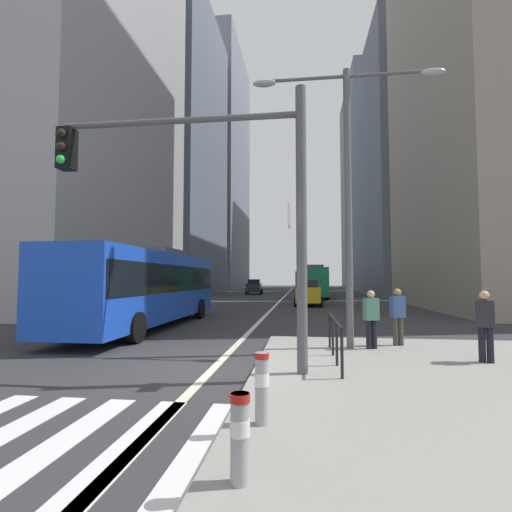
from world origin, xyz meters
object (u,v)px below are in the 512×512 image
object	(u,v)px
bollard_front	(240,433)
car_receding_near	(309,293)
pedestrian_walking	(485,323)
city_bus_red_distant	(305,280)
pedestrian_far	(371,316)
street_lamp_post	(348,166)
city_bus_blue_oncoming	(149,284)
sedan_white_oncoming	(80,305)
city_bus_red_receding	(314,281)
bollard_left	(262,384)
pedestrian_waiting	(398,314)
traffic_signal_gantry	(215,185)
car_oncoming_mid	(254,287)

from	to	relation	value
bollard_front	car_receding_near	bearing A→B (deg)	87.58
pedestrian_walking	city_bus_red_distant	bearing A→B (deg)	94.37
bollard_front	pedestrian_far	world-z (taller)	pedestrian_far
street_lamp_post	pedestrian_far	world-z (taller)	street_lamp_post
pedestrian_walking	city_bus_blue_oncoming	bearing A→B (deg)	150.53
car_receding_near	street_lamp_post	distance (m)	18.54
car_receding_near	city_bus_red_distant	bearing A→B (deg)	90.20
sedan_white_oncoming	city_bus_red_receding	size ratio (longest dim) A/B	0.37
sedan_white_oncoming	bollard_left	size ratio (longest dim) A/B	4.64
pedestrian_waiting	street_lamp_post	bearing A→B (deg)	-159.29
bollard_left	traffic_signal_gantry	bearing A→B (deg)	115.51
traffic_signal_gantry	bollard_left	xyz separation A→B (m)	(1.30, -2.72, -3.41)
bollard_front	pedestrian_waiting	distance (m)	8.44
bollard_left	bollard_front	bearing A→B (deg)	-92.09
city_bus_red_distant	pedestrian_far	bearing A→B (deg)	-88.22
pedestrian_walking	pedestrian_far	xyz separation A→B (m)	(-2.31, 1.40, -0.03)
car_oncoming_mid	street_lamp_post	bearing A→B (deg)	-78.71
car_receding_near	pedestrian_far	distance (m)	18.16
pedestrian_far	car_receding_near	bearing A→B (deg)	94.46
sedan_white_oncoming	car_oncoming_mid	xyz separation A→B (m)	(2.65, 34.38, -0.00)
pedestrian_walking	traffic_signal_gantry	bearing A→B (deg)	-165.73
traffic_signal_gantry	pedestrian_walking	world-z (taller)	traffic_signal_gantry
city_bus_red_receding	car_oncoming_mid	xyz separation A→B (m)	(-7.42, 8.15, -0.85)
city_bus_red_distant	bollard_left	world-z (taller)	city_bus_red_distant
pedestrian_walking	bollard_front	bearing A→B (deg)	-130.00
traffic_signal_gantry	pedestrian_far	xyz separation A→B (m)	(3.72, 2.93, -3.06)
city_bus_blue_oncoming	pedestrian_walking	distance (m)	12.32
sedan_white_oncoming	car_oncoming_mid	world-z (taller)	same
street_lamp_post	pedestrian_walking	bearing A→B (deg)	-27.37
traffic_signal_gantry	bollard_front	distance (m)	5.57
traffic_signal_gantry	bollard_left	bearing A→B (deg)	-64.49
city_bus_red_receding	car_oncoming_mid	bearing A→B (deg)	132.33
pedestrian_waiting	city_bus_red_distant	bearing A→B (deg)	92.83
city_bus_red_distant	traffic_signal_gantry	world-z (taller)	traffic_signal_gantry
sedan_white_oncoming	pedestrian_waiting	distance (m)	11.94
city_bus_blue_oncoming	car_oncoming_mid	bearing A→B (deg)	89.49
city_bus_red_distant	pedestrian_waiting	distance (m)	48.28
pedestrian_waiting	sedan_white_oncoming	bearing A→B (deg)	166.41
bollard_left	pedestrian_walking	xyz separation A→B (m)	(4.74, 4.26, 0.39)
traffic_signal_gantry	city_bus_red_distant	bearing A→B (deg)	87.57
city_bus_red_receding	bollard_front	world-z (taller)	city_bus_red_receding
car_receding_near	car_oncoming_mid	bearing A→B (deg)	108.74
bollard_front	pedestrian_walking	world-z (taller)	pedestrian_walking
city_bus_blue_oncoming	car_receding_near	world-z (taller)	city_bus_blue_oncoming
bollard_left	pedestrian_far	world-z (taller)	pedestrian_far
bollard_left	city_bus_red_distant	bearing A→B (deg)	89.05
sedan_white_oncoming	bollard_left	distance (m)	12.33
city_bus_blue_oncoming	traffic_signal_gantry	world-z (taller)	traffic_signal_gantry
car_receding_near	pedestrian_walking	world-z (taller)	car_receding_near
street_lamp_post	city_bus_red_distant	bearing A→B (deg)	91.13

